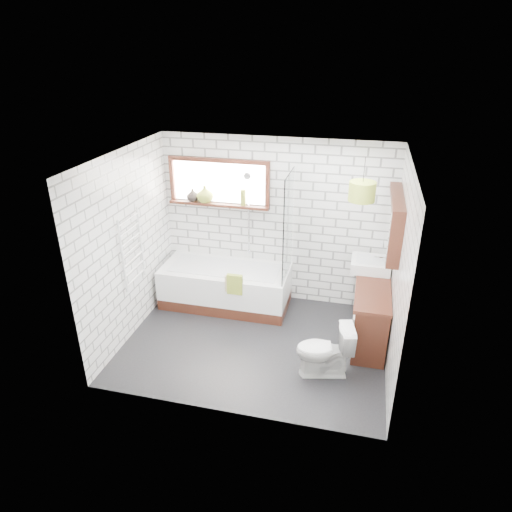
% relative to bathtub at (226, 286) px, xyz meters
% --- Properties ---
extents(floor, '(3.40, 2.60, 0.01)m').
position_rel_bathtub_xyz_m(floor, '(0.67, -0.88, -0.31)').
color(floor, black).
rests_on(floor, ground).
extents(ceiling, '(3.40, 2.60, 0.01)m').
position_rel_bathtub_xyz_m(ceiling, '(0.67, -0.88, 2.20)').
color(ceiling, white).
rests_on(ceiling, ground).
extents(wall_back, '(3.40, 0.01, 2.50)m').
position_rel_bathtub_xyz_m(wall_back, '(0.67, 0.42, 0.94)').
color(wall_back, white).
rests_on(wall_back, ground).
extents(wall_front, '(3.40, 0.01, 2.50)m').
position_rel_bathtub_xyz_m(wall_front, '(0.67, -2.19, 0.94)').
color(wall_front, white).
rests_on(wall_front, ground).
extents(wall_left, '(0.01, 2.60, 2.50)m').
position_rel_bathtub_xyz_m(wall_left, '(-1.03, -0.88, 0.94)').
color(wall_left, white).
rests_on(wall_left, ground).
extents(wall_right, '(0.01, 2.60, 2.50)m').
position_rel_bathtub_xyz_m(wall_right, '(2.38, -0.88, 0.94)').
color(wall_right, white).
rests_on(wall_right, ground).
extents(window, '(1.52, 0.16, 0.68)m').
position_rel_bathtub_xyz_m(window, '(-0.18, 0.38, 1.49)').
color(window, '#33150E').
rests_on(window, wall_back).
extents(towel_radiator, '(0.06, 0.52, 1.00)m').
position_rel_bathtub_xyz_m(towel_radiator, '(-0.99, -0.88, 0.89)').
color(towel_radiator, white).
rests_on(towel_radiator, wall_left).
extents(mirror_cabinet, '(0.16, 1.20, 0.70)m').
position_rel_bathtub_xyz_m(mirror_cabinet, '(2.29, -0.28, 1.34)').
color(mirror_cabinet, '#33150E').
rests_on(mirror_cabinet, wall_right).
extents(shower_riser, '(0.02, 0.02, 1.30)m').
position_rel_bathtub_xyz_m(shower_riser, '(0.27, 0.38, 1.04)').
color(shower_riser, silver).
rests_on(shower_riser, wall_back).
extents(bathtub, '(1.90, 0.84, 0.61)m').
position_rel_bathtub_xyz_m(bathtub, '(0.00, 0.00, 0.00)').
color(bathtub, white).
rests_on(bathtub, floor).
extents(shower_screen, '(0.02, 0.72, 1.50)m').
position_rel_bathtub_xyz_m(shower_screen, '(0.93, 0.00, 1.06)').
color(shower_screen, white).
rests_on(shower_screen, bathtub).
extents(towel_green, '(0.22, 0.06, 0.30)m').
position_rel_bathtub_xyz_m(towel_green, '(0.27, -0.42, 0.29)').
color(towel_green, olive).
rests_on(towel_green, bathtub).
extents(towel_beige, '(0.19, 0.05, 0.25)m').
position_rel_bathtub_xyz_m(towel_beige, '(0.22, -0.42, 0.29)').
color(towel_beige, tan).
rests_on(towel_beige, bathtub).
extents(vanity, '(0.45, 1.39, 0.79)m').
position_rel_bathtub_xyz_m(vanity, '(2.15, -0.37, 0.09)').
color(vanity, '#33150E').
rests_on(vanity, floor).
extents(basin, '(0.53, 0.46, 0.15)m').
position_rel_bathtub_xyz_m(basin, '(2.09, 0.09, 0.56)').
color(basin, white).
rests_on(basin, vanity).
extents(tap, '(0.04, 0.04, 0.16)m').
position_rel_bathtub_xyz_m(tap, '(2.25, 0.09, 0.62)').
color(tap, silver).
rests_on(tap, vanity).
extents(toilet, '(0.52, 0.73, 0.68)m').
position_rel_bathtub_xyz_m(toilet, '(1.62, -1.30, 0.03)').
color(toilet, white).
rests_on(toilet, floor).
extents(vase_olive, '(0.27, 0.27, 0.25)m').
position_rel_bathtub_xyz_m(vase_olive, '(-0.39, 0.35, 1.30)').
color(vase_olive, olive).
rests_on(vase_olive, window).
extents(vase_dark, '(0.20, 0.20, 0.19)m').
position_rel_bathtub_xyz_m(vase_dark, '(-0.59, 0.35, 1.27)').
color(vase_dark, black).
rests_on(vase_dark, window).
extents(bottle, '(0.09, 0.09, 0.23)m').
position_rel_bathtub_xyz_m(bottle, '(0.19, 0.35, 1.29)').
color(bottle, olive).
rests_on(bottle, window).
extents(pendant, '(0.31, 0.31, 0.23)m').
position_rel_bathtub_xyz_m(pendant, '(1.87, -0.55, 1.79)').
color(pendant, olive).
rests_on(pendant, ceiling).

